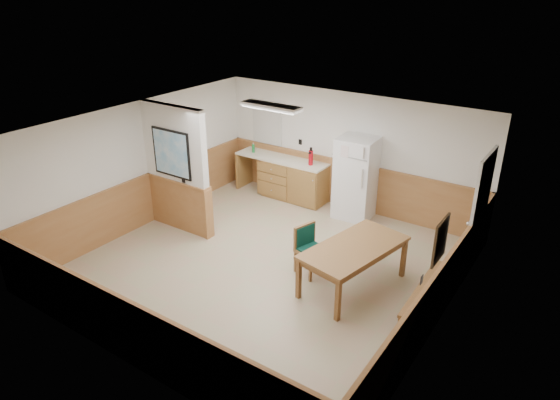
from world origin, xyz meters
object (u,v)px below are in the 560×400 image
Objects in this scene: dining_bench at (430,294)px; soap_bottle at (253,148)px; refrigerator at (356,178)px; dining_table at (354,251)px; fire_extinguisher at (311,157)px; dining_chair at (308,245)px.

dining_bench is 8.82× the size of soap_bottle.
refrigerator is 8.76× the size of soap_bottle.
dining_table reaches higher than dining_bench.
dining_chair is at bearing -58.45° from fire_extinguisher.
dining_bench is 4.36m from fire_extinguisher.
dining_table is 10.08× the size of soap_bottle.
fire_extinguisher is 1.53m from soap_bottle.
refrigerator is 2.66m from dining_table.
dining_table is (1.16, -2.38, -0.20)m from refrigerator.
dining_bench is at bearing -25.52° from soap_bottle.
refrigerator is at bearing 114.90° from dining_chair.
dining_bench is at bearing 10.70° from dining_table.
soap_bottle reaches higher than dining_table.
dining_chair is 4.35× the size of soap_bottle.
fire_extinguisher is at bearing 144.68° from dining_table.
soap_bottle is at bearing 158.30° from dining_chair.
dining_table is 2.31× the size of dining_chair.
dining_table is 1.14× the size of dining_bench.
fire_extinguisher reaches higher than dining_table.
dining_bench is 4.37× the size of fire_extinguisher.
dining_bench is at bearing 16.65° from dining_chair.
refrigerator is at bearing -0.26° from soap_bottle.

